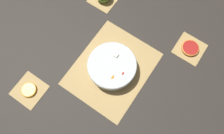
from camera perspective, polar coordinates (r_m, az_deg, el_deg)
The scene contains 7 objects.
ground_plane at distance 1.11m, azimuth 0.00°, elevation -0.50°, with size 6.00×6.00×0.00m, color #2D2823.
bamboo_mat_center at distance 1.11m, azimuth 0.00°, elevation -0.45°, with size 0.43×0.35×0.01m.
coaster_mat_near_right at distance 1.22m, azimuth 19.63°, elevation 4.54°, with size 0.14×0.14×0.01m.
coaster_mat_far_left at distance 1.15m, azimuth -20.79°, elevation -5.67°, with size 0.14×0.14×0.01m.
fruit_salad_bowl at distance 1.07m, azimuth -0.01°, elevation 0.19°, with size 0.24×0.24×0.07m.
orange_slice_whole at distance 1.15m, azimuth -20.93°, elevation -5.58°, with size 0.08×0.08×0.01m.
grapefruit_slice at distance 1.21m, azimuth 19.77°, elevation 4.71°, with size 0.09×0.09×0.01m.
Camera 1 is at (-0.28, -0.19, 1.06)m, focal length 35.00 mm.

